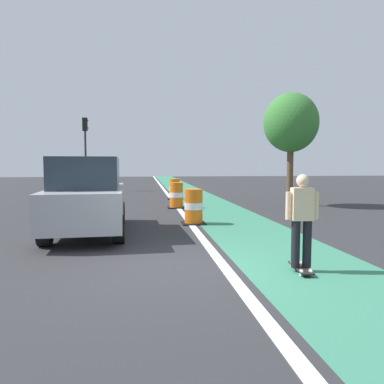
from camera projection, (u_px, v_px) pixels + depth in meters
ground_plane at (174, 268)px, 6.59m from camera, size 100.00×100.00×0.00m
bike_lane_strip at (202, 201)px, 18.76m from camera, size 2.50×80.00×0.01m
lane_divider_stripe at (173, 201)px, 18.57m from camera, size 0.20×80.00×0.01m
skateboarder_on_lane at (302, 219)px, 6.29m from camera, size 0.57×0.82×1.69m
parked_suv_nearest at (88, 195)px, 9.81m from camera, size 2.09×4.68×2.04m
traffic_barrel_front at (194, 207)px, 11.42m from camera, size 0.73×0.73×1.09m
traffic_barrel_mid at (176, 196)px, 15.60m from camera, size 0.73×0.73×1.09m
traffic_barrel_back at (175, 189)px, 19.59m from camera, size 0.73×0.73×1.09m
traffic_light_corner at (85, 141)px, 25.62m from camera, size 0.41×0.32×5.10m
street_tree_sidewalk at (291, 123)px, 16.16m from camera, size 2.40×2.40×5.00m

